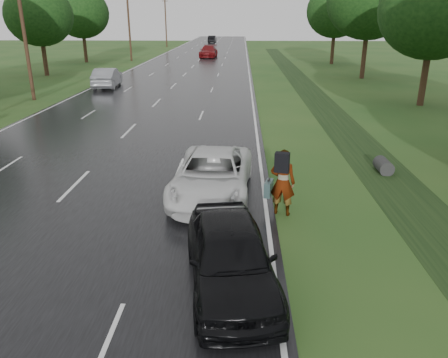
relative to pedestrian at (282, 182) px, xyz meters
name	(u,v)px	position (x,y,z in m)	size (l,w,h in m)	color
road	(190,69)	(-7.17, 39.05, -1.05)	(14.00, 180.00, 0.04)	black
edge_stripe_east	(249,69)	(-0.42, 39.05, -1.02)	(0.12, 180.00, 0.01)	silver
edge_stripe_west	(132,69)	(-13.92, 39.05, -1.02)	(0.12, 180.00, 0.01)	silver
center_line	(190,69)	(-7.17, 39.05, -1.02)	(0.12, 180.00, 0.01)	silver
drainage_ditch	(337,121)	(4.33, 12.75, -1.03)	(2.20, 120.00, 0.56)	black
utility_pole_mid	(23,25)	(-16.37, 19.05, 4.13)	(1.60, 0.26, 10.00)	#3C2A18
utility_pole_far	(129,21)	(-16.37, 49.05, 4.13)	(1.60, 0.26, 10.00)	#3C2A18
utility_pole_distant	(166,20)	(-16.37, 79.05, 4.13)	(1.60, 0.26, 10.00)	#3C2A18
tree_east_c	(435,9)	(11.03, 18.05, 5.07)	(7.00, 7.00, 9.29)	#3C2A18
tree_east_d	(370,0)	(10.63, 32.05, 6.09)	(8.00, 8.00, 10.76)	#3C2A18
tree_east_f	(336,11)	(10.33, 46.05, 5.30)	(7.20, 7.20, 9.62)	#3C2A18
tree_west_d	(39,15)	(-21.37, 33.05, 4.76)	(6.60, 6.60, 8.80)	#3C2A18
tree_west_f	(81,13)	(-21.97, 47.05, 5.07)	(7.00, 7.00, 9.29)	#3C2A18
pedestrian	(282,182)	(0.00, 0.00, 0.00)	(0.99, 0.99, 2.07)	#A5998C
white_pickup	(212,175)	(-2.17, 1.28, -0.28)	(2.46, 5.34, 1.48)	silver
dark_sedan	(230,256)	(-1.44, -3.95, -0.25)	(1.82, 4.53, 1.54)	black
silver_sedan	(107,78)	(-12.64, 24.99, -0.21)	(1.72, 4.94, 1.63)	gray
far_car_red	(209,51)	(-6.17, 54.85, -0.18)	(2.36, 5.82, 1.69)	maroon
far_car_dark	(212,39)	(-8.17, 94.25, -0.24)	(1.67, 4.79, 1.58)	black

